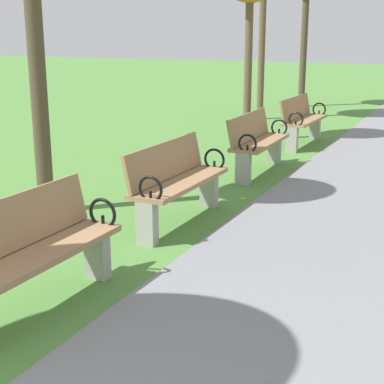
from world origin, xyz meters
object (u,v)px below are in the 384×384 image
at_px(park_bench_2, 31,252).
at_px(park_bench_5, 302,119).
at_px(park_bench_4, 257,141).
at_px(park_bench_3, 177,181).

bearing_deg(park_bench_2, park_bench_5, 90.00).
relative_size(park_bench_2, park_bench_4, 1.00).
xyz_separation_m(park_bench_2, park_bench_3, (-0.00, 2.38, 0.00)).
bearing_deg(park_bench_2, park_bench_4, 90.00).
bearing_deg(park_bench_5, park_bench_4, -90.00).
height_order(park_bench_3, park_bench_5, same).
bearing_deg(park_bench_2, park_bench_3, 90.00).
bearing_deg(park_bench_4, park_bench_3, -90.00).
xyz_separation_m(park_bench_3, park_bench_4, (0.00, 2.64, 0.00)).
height_order(park_bench_3, park_bench_4, same).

